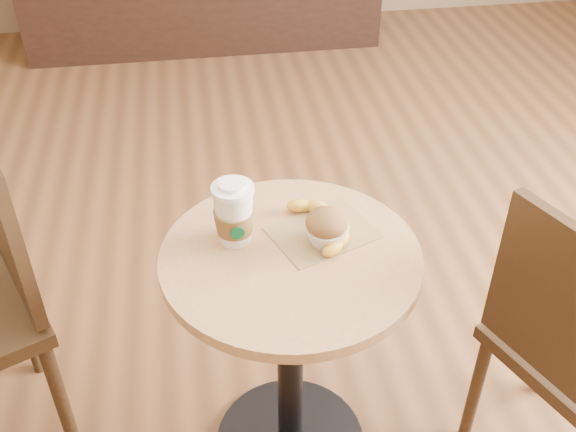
# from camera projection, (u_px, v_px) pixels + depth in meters

# --- Properties ---
(cafe_table) EXTENTS (0.62, 0.62, 0.75)m
(cafe_table) POSITION_uv_depth(u_px,v_px,m) (290.00, 328.00, 1.73)
(cafe_table) COLOR black
(cafe_table) RESTS_ON ground
(chair_right) EXTENTS (0.52, 0.52, 0.91)m
(chair_right) POSITION_uv_depth(u_px,v_px,m) (574.00, 347.00, 1.68)
(chair_right) COLOR #352312
(chair_right) RESTS_ON ground
(kraft_bag) EXTENTS (0.29, 0.26, 0.00)m
(kraft_bag) POSITION_uv_depth(u_px,v_px,m) (323.00, 232.00, 1.64)
(kraft_bag) COLOR olive
(kraft_bag) RESTS_ON cafe_table
(coffee_cup) EXTENTS (0.10, 0.10, 0.17)m
(coffee_cup) POSITION_uv_depth(u_px,v_px,m) (234.00, 215.00, 1.57)
(coffee_cup) COLOR white
(coffee_cup) RESTS_ON cafe_table
(muffin) EXTENTS (0.10, 0.10, 0.09)m
(muffin) POSITION_uv_depth(u_px,v_px,m) (327.00, 227.00, 1.58)
(muffin) COLOR silver
(muffin) RESTS_ON kraft_bag
(banana) EXTENTS (0.20, 0.26, 0.03)m
(banana) POSITION_uv_depth(u_px,v_px,m) (323.00, 225.00, 1.63)
(banana) COLOR gold
(banana) RESTS_ON kraft_bag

